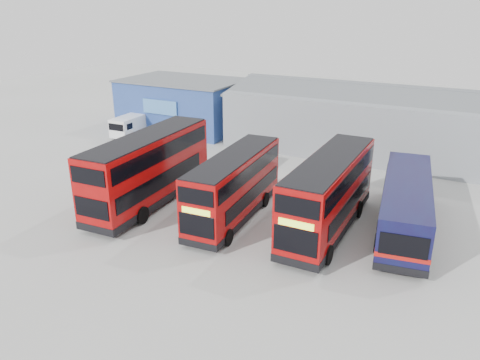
% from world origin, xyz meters
% --- Properties ---
extents(ground_plane, '(120.00, 120.00, 0.00)m').
position_xyz_m(ground_plane, '(0.00, 0.00, 0.00)').
color(ground_plane, '#9D9D98').
rests_on(ground_plane, ground).
extents(office_block, '(12.30, 8.32, 5.12)m').
position_xyz_m(office_block, '(-14.00, 17.99, 2.58)').
color(office_block, navy).
rests_on(office_block, ground).
extents(maintenance_shed, '(30.50, 12.00, 5.89)m').
position_xyz_m(maintenance_shed, '(8.00, 20.00, 2.60)').
color(maintenance_shed, gray).
rests_on(maintenance_shed, ground).
extents(double_decker_left, '(3.25, 11.25, 4.71)m').
position_xyz_m(double_decker_left, '(-4.83, 0.23, 2.34)').
color(double_decker_left, '#A20909').
rests_on(double_decker_left, ground).
extents(double_decker_centre, '(2.97, 9.83, 4.10)m').
position_xyz_m(double_decker_centre, '(1.20, 0.78, 2.04)').
color(double_decker_centre, '#A20909').
rests_on(double_decker_centre, ground).
extents(double_decker_right, '(2.74, 10.64, 4.49)m').
position_xyz_m(double_decker_right, '(6.82, 1.79, 2.23)').
color(double_decker_right, '#A20909').
rests_on(double_decker_right, ground).
extents(single_decker_blue, '(4.13, 11.56, 3.07)m').
position_xyz_m(single_decker_blue, '(10.82, 3.84, 1.53)').
color(single_decker_blue, '#0D123B').
rests_on(single_decker_blue, ground).
extents(panel_van, '(2.21, 4.81, 2.06)m').
position_xyz_m(panel_van, '(-16.81, 12.79, 1.15)').
color(panel_van, white).
rests_on(panel_van, ground).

